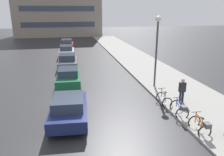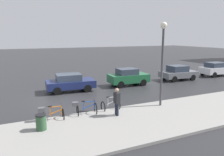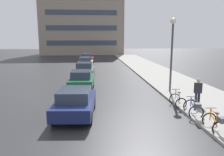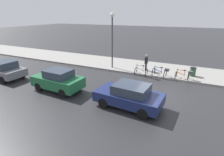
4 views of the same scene
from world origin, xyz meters
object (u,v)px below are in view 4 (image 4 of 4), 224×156
at_px(bicycle_third, 141,71).
at_px(bicycle_nearest, 184,75).
at_px(car_green, 58,80).
at_px(streetlamp, 112,32).
at_px(car_grey, 4,70).
at_px(car_navy, 129,95).
at_px(pedestrian, 146,62).
at_px(bicycle_second, 161,72).
at_px(trash_bin, 193,72).

bearing_deg(bicycle_third, bicycle_nearest, -85.78).
height_order(bicycle_nearest, car_green, car_green).
distance_m(bicycle_nearest, streetlamp, 7.63).
relative_size(car_green, car_grey, 0.97).
xyz_separation_m(car_navy, pedestrian, (7.12, 0.90, 0.22)).
distance_m(bicycle_second, bicycle_third, 1.76).
bearing_deg(bicycle_nearest, pedestrian, 76.16).
height_order(bicycle_nearest, bicycle_third, bicycle_third).
height_order(bicycle_second, bicycle_third, bicycle_third).
relative_size(car_navy, car_grey, 1.05).
bearing_deg(car_green, bicycle_third, -37.24).
height_order(car_green, streetlamp, streetlamp).
bearing_deg(pedestrian, streetlamp, 97.67).
bearing_deg(bicycle_second, car_grey, 116.36).
bearing_deg(car_green, bicycle_nearest, -52.85).
relative_size(pedestrian, trash_bin, 1.88).
bearing_deg(bicycle_nearest, car_grey, 113.54).
xyz_separation_m(bicycle_second, car_green, (-6.08, 6.24, 0.31)).
bearing_deg(pedestrian, bicycle_nearest, -103.84).
relative_size(bicycle_third, trash_bin, 1.17).
bearing_deg(trash_bin, car_navy, 156.07).
xyz_separation_m(car_green, pedestrian, (7.05, -4.63, 0.17)).
relative_size(car_green, streetlamp, 0.70).
bearing_deg(pedestrian, bicycle_second, -120.93).
distance_m(bicycle_nearest, car_green, 10.24).
distance_m(car_navy, streetlamp, 8.44).
distance_m(bicycle_nearest, bicycle_third, 3.67).
relative_size(bicycle_third, pedestrian, 0.62).
xyz_separation_m(bicycle_second, bicycle_third, (-0.17, 1.75, -0.11)).
relative_size(bicycle_nearest, bicycle_second, 0.95).
distance_m(car_green, pedestrian, 8.44).
distance_m(bicycle_nearest, car_grey, 15.48).
distance_m(car_navy, car_grey, 11.56).
height_order(car_green, car_grey, car_green).
bearing_deg(pedestrian, bicycle_third, 173.36).
bearing_deg(pedestrian, car_grey, 123.48).
xyz_separation_m(bicycle_nearest, car_green, (-6.18, 8.16, 0.32)).
height_order(pedestrian, trash_bin, pedestrian).
distance_m(pedestrian, trash_bin, 4.20).
xyz_separation_m(bicycle_nearest, bicycle_second, (-0.10, 1.91, 0.01)).
xyz_separation_m(bicycle_third, trash_bin, (1.38, -4.29, 0.07)).
xyz_separation_m(bicycle_third, pedestrian, (1.14, -0.13, 0.58)).
bearing_deg(streetlamp, car_green, 169.42).
height_order(bicycle_nearest, car_navy, car_navy).
bearing_deg(car_grey, car_green, -90.00).
relative_size(bicycle_second, car_navy, 0.35).
bearing_deg(bicycle_nearest, car_navy, 157.14).
relative_size(bicycle_second, car_green, 0.38).
distance_m(car_navy, car_green, 5.52).
bearing_deg(bicycle_third, pedestrian, -6.64).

